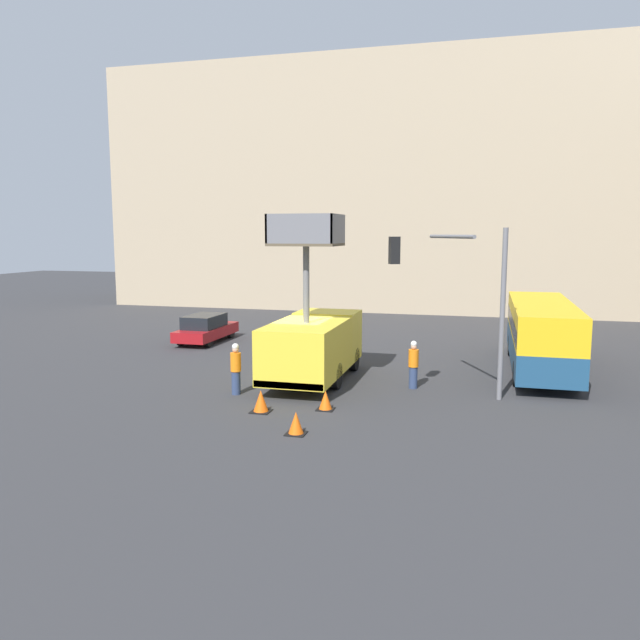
{
  "coord_description": "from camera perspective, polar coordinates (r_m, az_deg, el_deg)",
  "views": [
    {
      "loc": [
        7.18,
        -23.09,
        5.8
      ],
      "look_at": [
        0.71,
        1.1,
        2.3
      ],
      "focal_mm": 35.0,
      "sensor_mm": 36.0,
      "label": 1
    }
  ],
  "objects": [
    {
      "name": "parked_car_curbside",
      "position": [
        33.9,
        -10.4,
        -0.75
      ],
      "size": [
        1.8,
        4.66,
        1.49
      ],
      "color": "maroon",
      "rests_on": "ground_plane"
    },
    {
      "name": "city_bus",
      "position": [
        27.92,
        19.58,
        -0.95
      ],
      "size": [
        2.43,
        10.0,
        2.91
      ],
      "rotation": [
        0.0,
        0.0,
        1.67
      ],
      "color": "navy",
      "rests_on": "ground_plane"
    },
    {
      "name": "building_backdrop_far",
      "position": [
        50.28,
        6.87,
        11.86
      ],
      "size": [
        44.0,
        10.0,
        18.56
      ],
      "color": "tan",
      "rests_on": "ground_plane"
    },
    {
      "name": "traffic_cone_far_side",
      "position": [
        20.78,
        0.51,
        -7.4
      ],
      "size": [
        0.57,
        0.57,
        0.65
      ],
      "color": "black",
      "rests_on": "ground_plane"
    },
    {
      "name": "road_worker_directing",
      "position": [
        23.7,
        8.54,
        -4.06
      ],
      "size": [
        0.38,
        0.38,
        1.82
      ],
      "rotation": [
        0.0,
        0.0,
        1.85
      ],
      "color": "navy",
      "rests_on": "ground_plane"
    },
    {
      "name": "traffic_light_pole",
      "position": [
        21.71,
        13.03,
        3.25
      ],
      "size": [
        3.85,
        3.6,
        5.99
      ],
      "color": "slate",
      "rests_on": "ground_plane"
    },
    {
      "name": "road_worker_near_truck",
      "position": [
        22.76,
        -7.7,
        -4.45
      ],
      "size": [
        0.38,
        0.38,
        1.88
      ],
      "rotation": [
        0.0,
        0.0,
        5.57
      ],
      "color": "navy",
      "rests_on": "ground_plane"
    },
    {
      "name": "traffic_cone_near_truck",
      "position": [
        20.61,
        -5.43,
        -7.44
      ],
      "size": [
        0.64,
        0.64,
        0.73
      ],
      "color": "black",
      "rests_on": "ground_plane"
    },
    {
      "name": "utility_truck",
      "position": [
        24.43,
        -0.61,
        -2.0
      ],
      "size": [
        2.58,
        6.57,
        6.48
      ],
      "color": "yellow",
      "rests_on": "ground_plane"
    },
    {
      "name": "traffic_cone_mid_road",
      "position": [
        18.36,
        -2.21,
        -9.45
      ],
      "size": [
        0.58,
        0.58,
        0.66
      ],
      "color": "black",
      "rests_on": "ground_plane"
    },
    {
      "name": "ground_plane",
      "position": [
        24.87,
        -2.24,
        -5.55
      ],
      "size": [
        120.0,
        120.0,
        0.0
      ],
      "primitive_type": "plane",
      "color": "#333335"
    }
  ]
}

